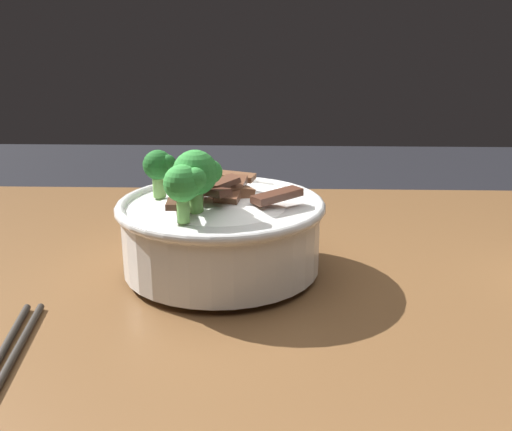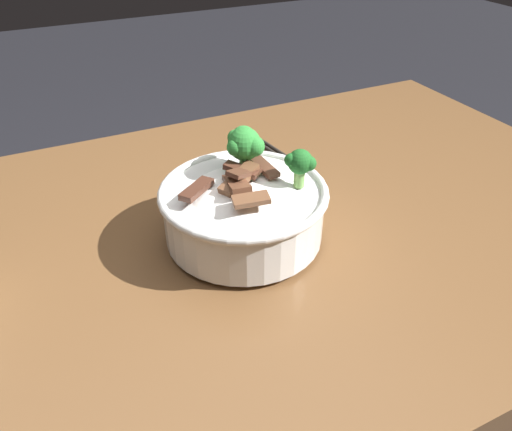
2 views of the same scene
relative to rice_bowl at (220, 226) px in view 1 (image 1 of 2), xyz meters
name	(u,v)px [view 1 (image 1 of 2)]	position (x,y,z in m)	size (l,w,h in m)	color
dining_table	(178,374)	(-0.05, -0.03, -0.18)	(1.25, 0.80, 0.82)	brown
rice_bowl	(220,226)	(0.00, 0.00, 0.00)	(0.24, 0.24, 0.15)	white
chopsticks_pair	(4,362)	(-0.17, -0.20, -0.05)	(0.05, 0.20, 0.01)	#28231E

